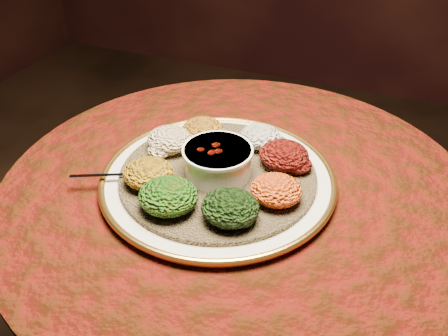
% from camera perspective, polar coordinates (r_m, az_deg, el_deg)
% --- Properties ---
extents(table, '(0.96, 0.96, 0.73)m').
position_cam_1_polar(table, '(1.12, 1.46, -9.23)').
color(table, black).
rests_on(table, ground).
extents(platter, '(0.59, 0.59, 0.02)m').
position_cam_1_polar(platter, '(1.00, -0.70, -1.33)').
color(platter, silver).
rests_on(platter, table).
extents(injera, '(0.49, 0.49, 0.01)m').
position_cam_1_polar(injera, '(0.99, -0.70, -0.83)').
color(injera, olive).
rests_on(injera, platter).
extents(stew_bowl, '(0.14, 0.14, 0.06)m').
position_cam_1_polar(stew_bowl, '(0.97, -0.72, 0.98)').
color(stew_bowl, white).
rests_on(stew_bowl, injera).
extents(spoon, '(0.13, 0.07, 0.01)m').
position_cam_1_polar(spoon, '(0.99, -10.91, -0.71)').
color(spoon, silver).
rests_on(spoon, injera).
extents(portion_ayib, '(0.09, 0.08, 0.04)m').
position_cam_1_polar(portion_ayib, '(1.06, 4.15, 3.60)').
color(portion_ayib, silver).
rests_on(portion_ayib, injera).
extents(portion_kitfo, '(0.10, 0.10, 0.05)m').
position_cam_1_polar(portion_kitfo, '(1.00, 6.87, 1.49)').
color(portion_kitfo, black).
rests_on(portion_kitfo, injera).
extents(portion_tikil, '(0.10, 0.09, 0.05)m').
position_cam_1_polar(portion_tikil, '(0.91, 5.99, -2.52)').
color(portion_tikil, '#C07F10').
rests_on(portion_tikil, injera).
extents(portion_gomen, '(0.10, 0.10, 0.05)m').
position_cam_1_polar(portion_gomen, '(0.87, 0.72, -4.53)').
color(portion_gomen, black).
rests_on(portion_gomen, injera).
extents(portion_mixveg, '(0.11, 0.10, 0.05)m').
position_cam_1_polar(portion_mixveg, '(0.89, -6.37, -3.19)').
color(portion_mixveg, '#AC3E0B').
rests_on(portion_mixveg, injera).
extents(portion_kik, '(0.10, 0.09, 0.05)m').
position_cam_1_polar(portion_kik, '(0.96, -8.61, -0.60)').
color(portion_kik, '#B07A0F').
rests_on(portion_kik, injera).
extents(portion_timatim, '(0.10, 0.09, 0.05)m').
position_cam_1_polar(portion_timatim, '(1.05, -6.25, 3.27)').
color(portion_timatim, maroon).
rests_on(portion_timatim, injera).
extents(portion_shiro, '(0.09, 0.09, 0.04)m').
position_cam_1_polar(portion_shiro, '(1.08, -2.41, 4.45)').
color(portion_shiro, '#A46E13').
rests_on(portion_shiro, injera).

